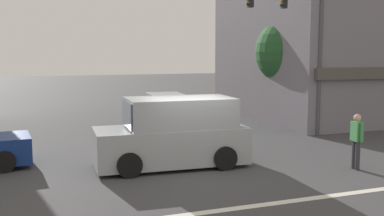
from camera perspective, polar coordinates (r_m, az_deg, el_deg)
The scene contains 9 objects.
ground_plane at distance 13.54m, azimuth 0.16°, elevation -7.83°, with size 120.00×120.00×0.00m, color #3D3D3F.
lane_marking_stripe at distance 10.47m, azimuth 7.04°, elevation -12.35°, with size 9.00×0.24×0.01m, color silver.
building_right_corner at distance 26.37m, azimuth 18.12°, elevation 11.20°, with size 10.45×10.05×11.12m.
street_tree at distance 22.55m, azimuth 12.20°, elevation 6.95°, with size 3.29×3.29×5.17m.
utility_pole_far_right at distance 23.45m, azimuth 10.65°, elevation 9.76°, with size 1.40×0.22×9.00m.
traffic_light_mast at distance 19.05m, azimuth 13.44°, elevation 8.94°, with size 4.87×0.65×6.20m.
van_waiting_far at distance 13.77m, azimuth -2.32°, elevation -3.30°, with size 4.70×2.24×2.11m.
sedan_approaching_near at distance 21.28m, azimuth -3.47°, elevation -0.46°, with size 2.09×4.20×1.58m.
pedestrian_mid_crossing at distance 14.26m, azimuth 20.17°, elevation -3.60°, with size 0.26×0.57×1.67m.
Camera 1 is at (-4.59, -12.26, 3.46)m, focal length 42.00 mm.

